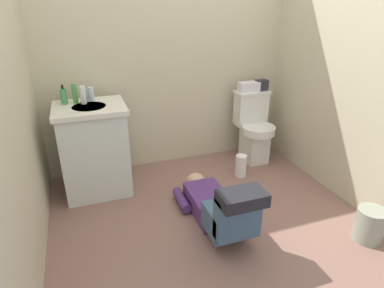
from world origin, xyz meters
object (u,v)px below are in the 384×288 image
object	(u,v)px
toiletry_bag	(261,85)
bottle_white	(83,95)
faucet	(87,96)
bottle_clear	(91,94)
person_plumber	(217,206)
trash_can	(369,225)
tissue_box	(249,87)
toilet	(254,128)
vanity_cabinet	(95,149)
soap_dispenser	(64,96)
bottle_green	(75,94)
paper_towel_roll	(241,166)

from	to	relation	value
toiletry_bag	bottle_white	bearing A→B (deg)	-176.09
faucet	bottle_clear	distance (m)	0.04
person_plumber	toiletry_bag	xyz separation A→B (m)	(0.94, 1.06, 0.63)
trash_can	bottle_white	bearing A→B (deg)	141.96
tissue_box	toilet	bearing A→B (deg)	-63.57
faucet	bottle_white	xyz separation A→B (m)	(-0.03, -0.07, 0.03)
trash_can	toilet	bearing A→B (deg)	95.95
person_plumber	toiletry_bag	distance (m)	1.55
vanity_cabinet	faucet	xyz separation A→B (m)	(0.00, 0.14, 0.45)
toiletry_bag	soap_dispenser	distance (m)	1.97
toiletry_bag	tissue_box	bearing A→B (deg)	180.00
toiletry_bag	bottle_green	distance (m)	1.88
tissue_box	paper_towel_roll	world-z (taller)	tissue_box
toiletry_bag	trash_can	distance (m)	1.72
soap_dispenser	bottle_green	distance (m)	0.09
bottle_green	bottle_clear	bearing A→B (deg)	14.12
faucet	bottle_white	size ratio (longest dim) A/B	0.65
toilet	vanity_cabinet	size ratio (longest dim) A/B	0.91
vanity_cabinet	trash_can	world-z (taller)	vanity_cabinet
bottle_white	toilet	bearing A→B (deg)	1.11
bottle_white	bottle_clear	distance (m)	0.10
vanity_cabinet	bottle_white	distance (m)	0.48
toilet	bottle_green	world-z (taller)	bottle_green
toilet	vanity_cabinet	bearing A→B (deg)	-176.42
toiletry_bag	paper_towel_roll	size ratio (longest dim) A/B	0.55
trash_can	soap_dispenser	bearing A→B (deg)	143.26
bottle_clear	toilet	bearing A→B (deg)	-1.30
toilet	trash_can	bearing A→B (deg)	-84.05
toiletry_bag	paper_towel_roll	bearing A→B (deg)	-134.65
bottle_white	paper_towel_roll	bearing A→B (deg)	-11.55
tissue_box	soap_dispenser	world-z (taller)	soap_dispenser
trash_can	paper_towel_roll	xyz separation A→B (m)	(-0.45, 1.17, -0.02)
soap_dispenser	trash_can	world-z (taller)	soap_dispenser
bottle_green	vanity_cabinet	bearing A→B (deg)	-47.25
faucet	bottle_green	xyz separation A→B (m)	(-0.10, -0.03, 0.04)
faucet	toiletry_bag	xyz separation A→B (m)	(1.77, 0.05, -0.06)
vanity_cabinet	soap_dispenser	bearing A→B (deg)	147.65
tissue_box	paper_towel_roll	xyz separation A→B (m)	(-0.25, -0.41, -0.69)
person_plumber	soap_dispenser	xyz separation A→B (m)	(-1.02, 0.98, 0.71)
vanity_cabinet	bottle_clear	distance (m)	0.48
trash_can	paper_towel_roll	size ratio (longest dim) A/B	1.13
bottle_clear	person_plumber	bearing A→B (deg)	-51.48
vanity_cabinet	paper_towel_roll	distance (m)	1.42
person_plumber	bottle_clear	xyz separation A→B (m)	(-0.80, 1.00, 0.70)
bottle_green	bottle_clear	size ratio (longest dim) A/B	1.44
vanity_cabinet	bottle_clear	world-z (taller)	bottle_clear
trash_can	vanity_cabinet	bearing A→B (deg)	142.83
bottle_white	faucet	bearing A→B (deg)	63.33
vanity_cabinet	toiletry_bag	bearing A→B (deg)	6.27
bottle_white	vanity_cabinet	bearing A→B (deg)	-64.04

